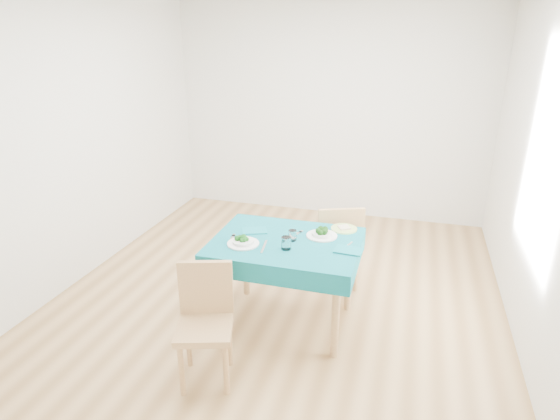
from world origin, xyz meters
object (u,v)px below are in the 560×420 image
(bowl_near, at_px, (243,240))
(chair_far, at_px, (336,234))
(table, at_px, (286,282))
(side_plate, at_px, (344,229))
(chair_near, at_px, (204,323))
(bowl_far, at_px, (322,232))

(bowl_near, bearing_deg, chair_far, 57.83)
(table, xyz_separation_m, side_plate, (0.41, 0.36, 0.38))
(bowl_near, height_order, side_plate, bowl_near)
(chair_near, xyz_separation_m, bowl_far, (0.60, 1.00, 0.32))
(bowl_near, xyz_separation_m, bowl_far, (0.56, 0.32, -0.00))
(bowl_far, bearing_deg, chair_near, -121.07)
(table, bearing_deg, bowl_near, -152.23)
(chair_far, bearing_deg, table, 48.19)
(chair_far, bearing_deg, bowl_far, 66.15)
(table, xyz_separation_m, chair_near, (-0.34, -0.83, 0.09))
(chair_near, xyz_separation_m, bowl_near, (0.04, 0.67, 0.32))
(chair_near, bearing_deg, bowl_near, 69.07)
(chair_near, bearing_deg, side_plate, 40.11)
(bowl_near, relative_size, side_plate, 1.15)
(chair_far, height_order, side_plate, chair_far)
(side_plate, bearing_deg, chair_near, -122.25)
(table, height_order, bowl_near, bowl_near)
(chair_near, bearing_deg, chair_far, 51.14)
(bowl_far, relative_size, side_plate, 1.14)
(bowl_far, distance_m, side_plate, 0.25)
(side_plate, bearing_deg, bowl_far, -127.86)
(chair_near, relative_size, bowl_near, 3.74)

